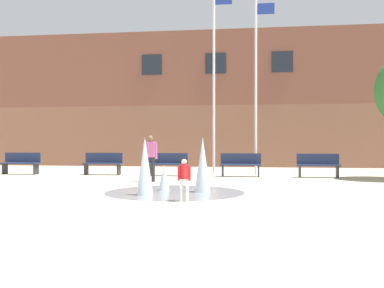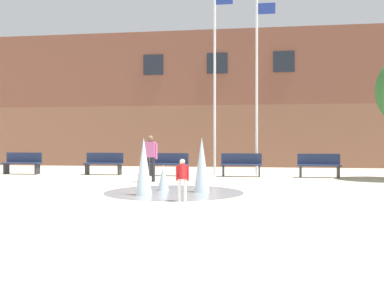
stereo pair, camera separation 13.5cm
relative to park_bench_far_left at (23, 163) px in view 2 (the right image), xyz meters
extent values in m
plane|color=#BCB299|center=(7.70, -10.08, -0.48)|extent=(100.00, 100.00, 0.00)
cube|color=brown|center=(7.70, 9.26, 1.18)|extent=(36.00, 6.00, 3.33)
cube|color=brown|center=(7.70, 9.26, 4.88)|extent=(36.00, 6.00, 4.06)
cube|color=#1E232D|center=(4.20, 6.24, 5.08)|extent=(1.10, 0.06, 1.10)
cube|color=#1E232D|center=(7.70, 6.24, 5.08)|extent=(1.10, 0.06, 1.10)
cube|color=#1E232D|center=(11.20, 6.24, 5.08)|extent=(1.10, 0.06, 1.10)
cylinder|color=gray|center=(7.58, -5.68, -0.48)|extent=(3.80, 3.80, 0.01)
cone|color=silver|center=(7.20, -5.31, -0.11)|extent=(0.32, 0.32, 0.73)
cone|color=silver|center=(8.33, -5.54, 0.27)|extent=(0.44, 0.44, 1.51)
cone|color=silver|center=(6.92, -6.43, 0.27)|extent=(0.44, 0.44, 1.51)
cube|color=#28282D|center=(-0.70, -0.06, -0.26)|extent=(0.06, 0.40, 0.44)
cube|color=#28282D|center=(0.70, -0.06, -0.26)|extent=(0.06, 0.40, 0.44)
cube|color=#232D4C|center=(0.00, -0.06, -0.01)|extent=(1.60, 0.44, 0.05)
cube|color=#232D4C|center=(0.00, 0.14, 0.22)|extent=(1.60, 0.04, 0.42)
cube|color=#28282D|center=(2.82, 0.10, -0.26)|extent=(0.06, 0.40, 0.44)
cube|color=#28282D|center=(4.22, 0.10, -0.26)|extent=(0.06, 0.40, 0.44)
cube|color=#232D4C|center=(3.52, 0.10, -0.01)|extent=(1.60, 0.44, 0.05)
cube|color=#232D4C|center=(3.52, 0.30, 0.22)|extent=(1.60, 0.04, 0.42)
cube|color=#28282D|center=(5.58, -0.06, -0.26)|extent=(0.06, 0.40, 0.44)
cube|color=#28282D|center=(6.98, -0.06, -0.26)|extent=(0.06, 0.40, 0.44)
cube|color=#232D4C|center=(6.28, -0.06, -0.01)|extent=(1.60, 0.44, 0.05)
cube|color=#232D4C|center=(6.28, 0.14, 0.22)|extent=(1.60, 0.04, 0.42)
cube|color=#28282D|center=(8.50, -0.05, -0.26)|extent=(0.06, 0.40, 0.44)
cube|color=#28282D|center=(9.90, -0.05, -0.26)|extent=(0.06, 0.40, 0.44)
cube|color=#232D4C|center=(9.20, -0.05, -0.01)|extent=(1.60, 0.44, 0.05)
cube|color=#232D4C|center=(9.20, 0.15, 0.22)|extent=(1.60, 0.04, 0.42)
cube|color=#28282D|center=(11.47, -0.09, -0.26)|extent=(0.06, 0.40, 0.44)
cube|color=#28282D|center=(12.87, -0.09, -0.26)|extent=(0.06, 0.40, 0.44)
cube|color=#232D4C|center=(12.17, -0.09, -0.01)|extent=(1.60, 0.44, 0.05)
cube|color=#232D4C|center=(12.17, 0.11, 0.22)|extent=(1.60, 0.04, 0.42)
cylinder|color=#28282D|center=(6.07, -2.65, -0.06)|extent=(0.12, 0.12, 0.84)
cylinder|color=#28282D|center=(6.29, -2.65, -0.06)|extent=(0.12, 0.12, 0.84)
cube|color=pink|center=(6.18, -2.65, 0.63)|extent=(0.36, 0.23, 0.54)
sphere|color=brown|center=(6.18, -2.65, 1.01)|extent=(0.21, 0.21, 0.21)
cylinder|color=pink|center=(5.97, -2.65, 0.58)|extent=(0.08, 0.08, 0.55)
cylinder|color=pink|center=(6.39, -2.65, 0.58)|extent=(0.08, 0.08, 0.55)
cylinder|color=silver|center=(8.04, -7.47, -0.22)|extent=(0.07, 0.07, 0.52)
cylinder|color=silver|center=(8.18, -7.47, -0.22)|extent=(0.07, 0.07, 0.52)
cube|color=red|center=(8.11, -7.47, 0.21)|extent=(0.22, 0.24, 0.33)
sphere|color=beige|center=(8.11, -7.47, 0.44)|extent=(0.13, 0.13, 0.13)
cylinder|color=red|center=(7.98, -7.47, 0.17)|extent=(0.05, 0.05, 0.34)
cylinder|color=red|center=(8.24, -7.47, 0.17)|extent=(0.05, 0.05, 0.34)
cylinder|color=silver|center=(8.07, 0.90, 3.48)|extent=(0.10, 0.10, 7.92)
cylinder|color=silver|center=(9.80, 0.90, 3.24)|extent=(0.10, 0.10, 7.45)
cube|color=#233893|center=(10.20, 0.90, 6.34)|extent=(0.70, 0.02, 0.45)
camera|label=1|loc=(9.70, -17.74, 0.93)|focal=42.00mm
camera|label=2|loc=(9.83, -17.72, 0.93)|focal=42.00mm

